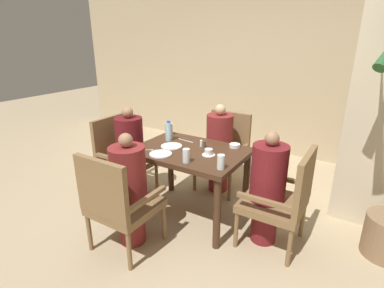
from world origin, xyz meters
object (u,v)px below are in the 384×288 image
object	(u,v)px
glass_tall_near	(186,156)
plate_main_right	(161,154)
diner_in_left_chair	(130,152)
chair_right_side	(283,197)
teacup_with_saucer	(209,153)
bowl_small	(235,146)
water_bottle	(169,131)
diner_in_right_chair	(267,187)
chair_near_corner	(118,201)
chair_left_side	(122,154)
diner_in_far_chair	(219,148)
plate_main_left	(171,146)
chair_far_side	(224,149)
diner_in_near_chair	(129,189)
glass_tall_mid	(221,162)
glass_tall_far	(170,129)

from	to	relation	value
glass_tall_near	plate_main_right	bearing A→B (deg)	174.84
diner_in_left_chair	chair_right_side	world-z (taller)	diner_in_left_chair
plate_main_right	teacup_with_saucer	size ratio (longest dim) A/B	1.71
diner_in_left_chair	bowl_small	xyz separation A→B (m)	(1.19, 0.31, 0.21)
water_bottle	diner_in_right_chair	bearing A→B (deg)	-5.98
chair_near_corner	glass_tall_near	size ratio (longest dim) A/B	7.30
teacup_with_saucer	chair_left_side	bearing A→B (deg)	178.53
diner_in_far_chair	bowl_small	bearing A→B (deg)	-45.46
plate_main_left	water_bottle	xyz separation A→B (m)	(-0.14, 0.15, 0.10)
chair_left_side	chair_far_side	xyz separation A→B (m)	(0.98, 0.83, 0.00)
diner_in_near_chair	glass_tall_mid	world-z (taller)	diner_in_near_chair
bowl_small	water_bottle	size ratio (longest dim) A/B	0.50
chair_right_side	diner_in_near_chair	distance (m)	1.38
chair_left_side	diner_in_left_chair	world-z (taller)	diner_in_left_chair
water_bottle	glass_tall_mid	bearing A→B (deg)	-24.47
teacup_with_saucer	bowl_small	size ratio (longest dim) A/B	1.15
diner_in_left_chair	chair_far_side	xyz separation A→B (m)	(0.83, 0.83, -0.07)
water_bottle	plate_main_left	bearing A→B (deg)	-46.52
plate_main_left	glass_tall_mid	world-z (taller)	glass_tall_mid
diner_in_near_chair	chair_far_side	bearing A→B (deg)	81.51
chair_right_side	glass_tall_mid	world-z (taller)	chair_right_side
teacup_with_saucer	glass_tall_far	bearing A→B (deg)	154.66
plate_main_left	bowl_small	bearing A→B (deg)	30.34
chair_left_side	chair_near_corner	xyz separation A→B (m)	(0.76, -0.83, 0.00)
chair_right_side	glass_tall_far	distance (m)	1.51
chair_near_corner	plate_main_right	bearing A→B (deg)	85.11
chair_right_side	diner_in_near_chair	world-z (taller)	diner_in_near_chair
diner_in_far_chair	plate_main_right	size ratio (longest dim) A/B	5.00
chair_left_side	chair_far_side	world-z (taller)	same
diner_in_far_chair	teacup_with_saucer	world-z (taller)	diner_in_far_chair
chair_near_corner	glass_tall_near	xyz separation A→B (m)	(0.37, 0.54, 0.32)
diner_in_left_chair	plate_main_left	bearing A→B (deg)	-2.46
diner_in_left_chair	plate_main_right	xyz separation A→B (m)	(0.66, -0.26, 0.20)
diner_in_far_chair	diner_in_left_chair	bearing A→B (deg)	-140.92
chair_far_side	plate_main_right	xyz separation A→B (m)	(-0.18, -1.09, 0.26)
chair_left_side	diner_in_far_chair	size ratio (longest dim) A/B	0.86
diner_in_far_chair	diner_in_right_chair	xyz separation A→B (m)	(0.83, -0.68, -0.01)
chair_left_side	glass_tall_near	world-z (taller)	chair_left_side
chair_near_corner	glass_tall_mid	xyz separation A→B (m)	(0.70, 0.57, 0.32)
bowl_small	chair_left_side	bearing A→B (deg)	-167.05
chair_right_side	water_bottle	size ratio (longest dim) A/B	4.23
plate_main_left	water_bottle	bearing A→B (deg)	133.48
teacup_with_saucer	glass_tall_near	distance (m)	0.28
water_bottle	glass_tall_near	world-z (taller)	water_bottle
chair_right_side	chair_far_side	bearing A→B (deg)	139.94
diner_in_right_chair	bowl_small	xyz separation A→B (m)	(-0.47, 0.31, 0.22)
chair_near_corner	glass_tall_mid	world-z (taller)	chair_near_corner
diner_in_left_chair	teacup_with_saucer	xyz separation A→B (m)	(1.07, -0.03, 0.22)
glass_tall_near	diner_in_far_chair	bearing A→B (deg)	98.37
glass_tall_far	diner_in_far_chair	bearing A→B (deg)	38.88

